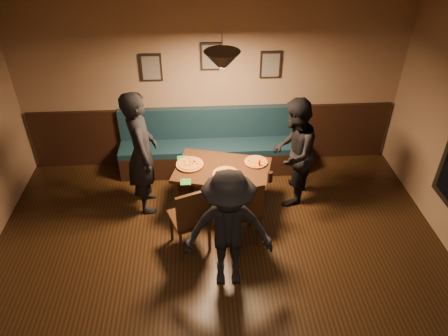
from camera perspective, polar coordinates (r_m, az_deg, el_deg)
The scene contains 22 objects.
ceiling at distance 2.94m, azimuth 0.46°, elevation 8.85°, with size 7.00×7.00×0.00m, color silver.
wall_back at distance 6.70m, azimuth -1.69°, elevation 11.25°, with size 6.00×6.00×0.00m, color #8C704F.
wainscot at distance 7.09m, azimuth -1.56°, elevation 4.47°, with size 5.88×0.06×1.00m, color black.
booth_bench at distance 6.86m, azimuth -1.47°, elevation 3.33°, with size 3.00×0.60×1.00m, color #0F232D, non-canonical shape.
picture_left at distance 6.60m, azimuth -9.77°, elevation 13.18°, with size 0.32×0.04×0.42m, color black.
picture_center at distance 6.51m, azimuth -1.75°, elevation 14.77°, with size 0.32×0.04×0.42m, color black.
picture_right at distance 6.65m, azimuth 6.28°, elevation 13.64°, with size 0.32×0.04×0.42m, color black.
pendant_lamp at distance 5.19m, azimuth -0.25°, elevation 14.13°, with size 0.44×0.44×0.25m, color black.
dining_table at distance 6.13m, azimuth -0.20°, elevation -2.75°, with size 1.30×0.83×0.69m, color black.
chair_near_left at distance 5.43m, azimuth -4.72°, elevation -6.45°, with size 0.45×0.45×1.02m, color black, non-canonical shape.
chair_near_right at distance 5.53m, azimuth 2.36°, elevation -5.49°, with size 0.45×0.45×1.01m, color black, non-canonical shape.
diner_left at distance 5.95m, azimuth -11.00°, elevation 1.98°, with size 0.67×0.44×1.84m, color black.
diner_right at distance 6.10m, azimuth 9.26°, elevation 2.02°, with size 0.80×0.62×1.65m, color black.
diner_front at distance 4.80m, azimuth 0.62°, elevation -8.50°, with size 1.02×0.59×1.58m, color black.
pizza_a at distance 5.99m, azimuth -4.63°, elevation 0.48°, with size 0.39×0.39×0.04m, color orange.
pizza_b at distance 5.78m, azimuth 0.24°, elevation -0.82°, with size 0.36×0.36×0.04m, color gold.
pizza_c at distance 6.04m, azimuth 4.32°, elevation 0.83°, with size 0.33×0.33×0.04m, color #CB6026.
soda_glass at distance 5.67m, azimuth 6.20°, elevation -1.20°, with size 0.07×0.07×0.15m, color black.
tabasco_bottle at distance 5.93m, azimuth 4.80°, elevation 0.61°, with size 0.03×0.03×0.13m, color #A91B05.
napkin_a at distance 6.15m, azimuth -5.57°, elevation 1.25°, with size 0.16×0.16×0.01m, color #1C6924.
napkin_b at distance 5.69m, azimuth -5.18°, elevation -1.87°, with size 0.14×0.14×0.01m, color #1F7521.
cutlery_set at distance 5.60m, azimuth -0.21°, elevation -2.41°, with size 0.02×0.21×0.00m, color #B9B9BD.
Camera 1 is at (-0.19, -2.63, 4.10)m, focal length 33.99 mm.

